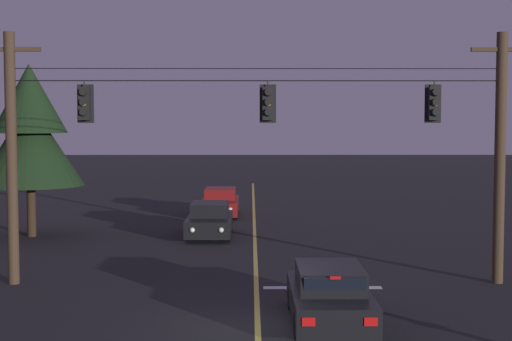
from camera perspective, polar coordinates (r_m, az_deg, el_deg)
ground_plane at (r=17.79m, az=0.13°, el=-11.82°), size 180.00×180.00×0.00m
lane_centre_stripe at (r=28.51m, az=-0.07°, el=-5.90°), size 0.14×60.00×0.01m
stop_bar_paint at (r=22.12m, az=5.01°, el=-8.73°), size 3.40×0.36×0.01m
signal_span_assembly at (r=22.13m, az=0.02°, el=1.25°), size 16.03×0.32×7.34m
traffic_light_leftmost at (r=22.61m, az=-12.74°, el=4.93°), size 0.48×0.41×1.22m
traffic_light_left_inner at (r=22.10m, az=0.91°, el=5.05°), size 0.48×0.41×1.22m
traffic_light_centre at (r=22.72m, az=13.21°, el=4.92°), size 0.48×0.41×1.22m
car_waiting_near_lane at (r=18.23m, az=5.51°, el=-9.36°), size 1.80×4.33×1.39m
car_oncoming_lead at (r=31.65m, az=-3.49°, el=-3.76°), size 1.80×4.42×1.39m
car_oncoming_trailing at (r=38.39m, az=-2.69°, el=-2.44°), size 1.80×4.42×1.39m
tree_verge_near at (r=32.55m, az=-16.58°, el=2.86°), size 4.35×4.35×7.11m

